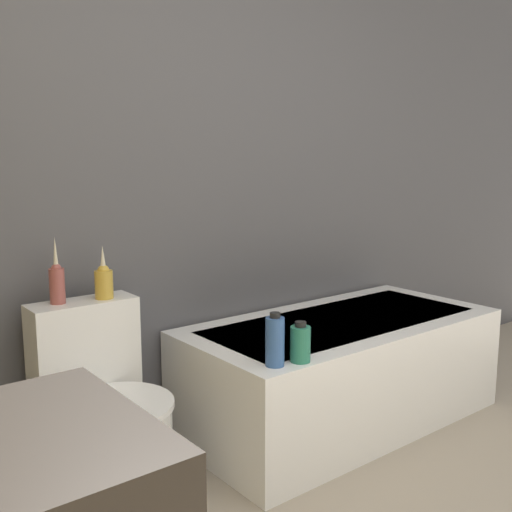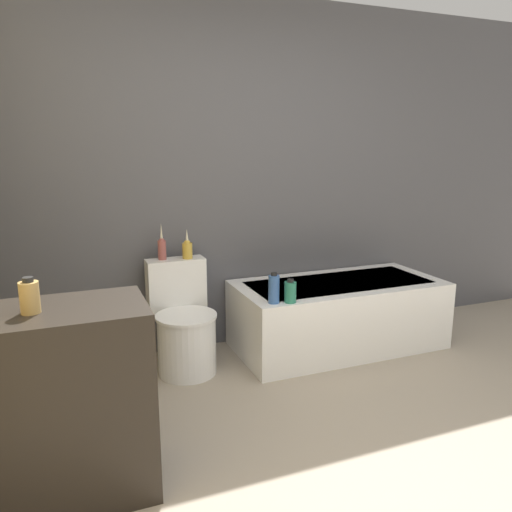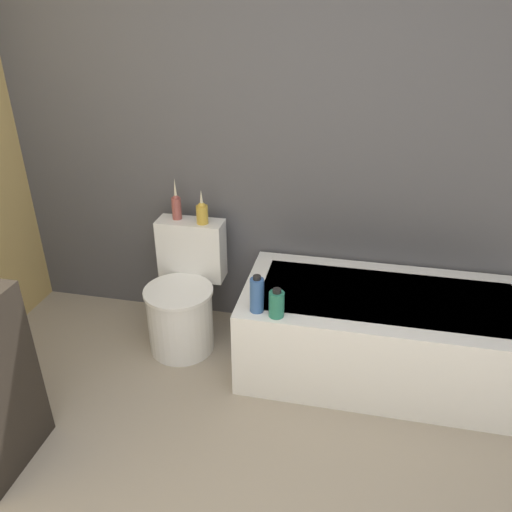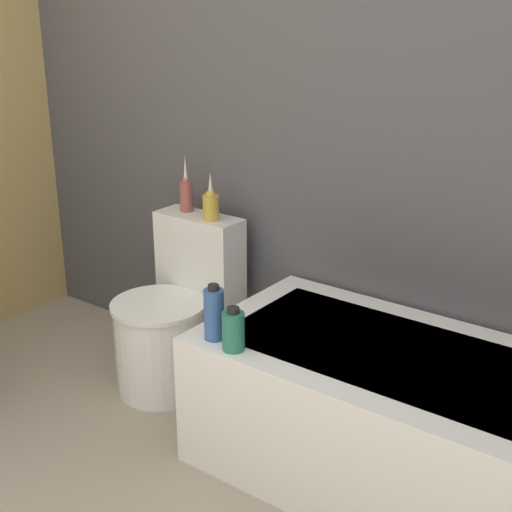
# 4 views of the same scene
# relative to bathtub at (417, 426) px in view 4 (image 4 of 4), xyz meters

# --- Properties ---
(wall_back_tiled) EXTENTS (6.40, 0.06, 2.60)m
(wall_back_tiled) POSITION_rel_bathtub_xyz_m (-0.72, 0.43, 1.04)
(wall_back_tiled) COLOR #4C4C51
(wall_back_tiled) RESTS_ON ground_plane
(bathtub) EXTENTS (1.58, 0.76, 0.52)m
(bathtub) POSITION_rel_bathtub_xyz_m (0.00, 0.00, 0.00)
(bathtub) COLOR white
(bathtub) RESTS_ON ground
(toilet) EXTENTS (0.42, 0.57, 0.75)m
(toilet) POSITION_rel_bathtub_xyz_m (-1.20, 0.05, 0.05)
(toilet) COLOR white
(toilet) RESTS_ON ground
(vase_gold) EXTENTS (0.06, 0.06, 0.26)m
(vase_gold) POSITION_rel_bathtub_xyz_m (-1.29, 0.27, 0.57)
(vase_gold) COLOR #994C47
(vase_gold) RESTS_ON toilet
(vase_silver) EXTENTS (0.07, 0.07, 0.21)m
(vase_silver) POSITION_rel_bathtub_xyz_m (-1.12, 0.23, 0.56)
(vase_silver) COLOR gold
(vase_silver) RESTS_ON toilet
(shampoo_bottle_tall) EXTENTS (0.07, 0.07, 0.21)m
(shampoo_bottle_tall) POSITION_rel_bathtub_xyz_m (-0.67, -0.29, 0.35)
(shampoo_bottle_tall) COLOR #335999
(shampoo_bottle_tall) RESTS_ON bathtub
(shampoo_bottle_short) EXTENTS (0.08, 0.08, 0.16)m
(shampoo_bottle_short) POSITION_rel_bathtub_xyz_m (-0.56, -0.31, 0.33)
(shampoo_bottle_short) COLOR #267259
(shampoo_bottle_short) RESTS_ON bathtub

